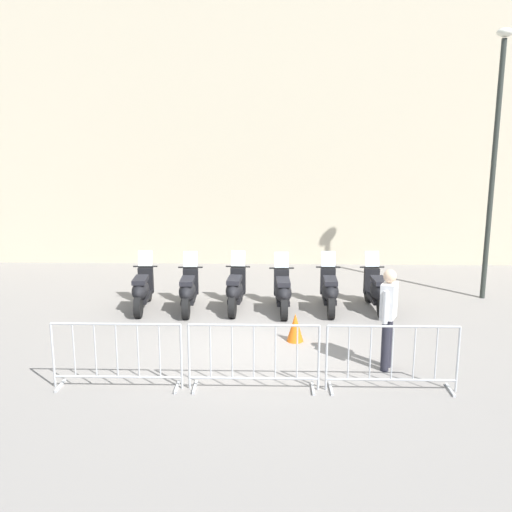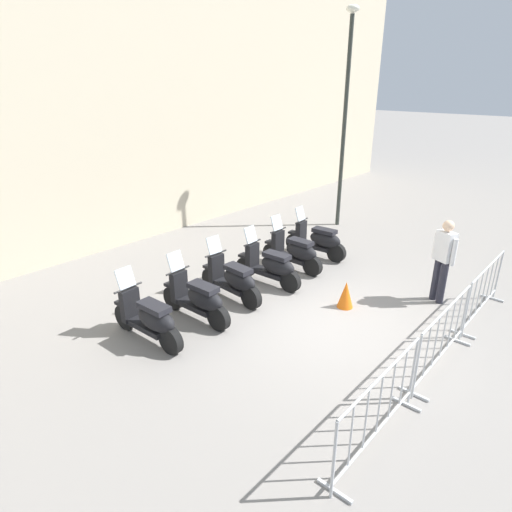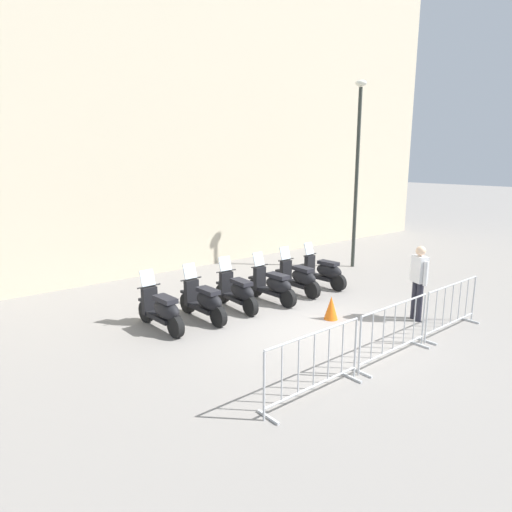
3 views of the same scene
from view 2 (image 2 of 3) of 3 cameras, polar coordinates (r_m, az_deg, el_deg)
name	(u,v)px [view 2 (image 2 of 3)]	position (r m, az deg, el deg)	size (l,w,h in m)	color
ground_plane	(330,323)	(8.32, 9.69, -8.66)	(120.00, 120.00, 0.00)	gray
motorcycle_0	(149,319)	(7.65, -13.93, -8.02)	(0.61, 1.72, 1.24)	black
motorcycle_1	(198,298)	(8.15, -7.72, -5.57)	(0.60, 1.72, 1.24)	black
motorcycle_2	(233,279)	(8.84, -3.09, -3.11)	(0.56, 1.72, 1.24)	black
motorcycle_3	(270,266)	(9.48, 1.90, -1.31)	(0.61, 1.72, 1.24)	black
motorcycle_4	(294,252)	(10.31, 5.08, 0.57)	(0.56, 1.73, 1.24)	black
motorcycle_5	(318,240)	(11.13, 8.18, 2.07)	(0.64, 1.72, 1.24)	black
barrier_segment_0	(379,410)	(5.72, 15.87, -18.98)	(2.04, 0.61, 1.07)	#B2B5B7
barrier_segment_1	(443,338)	(7.38, 23.40, -9.86)	(2.04, 0.61, 1.07)	#B2B5B7
barrier_segment_2	(484,292)	(9.24, 27.81, -4.16)	(2.04, 0.61, 1.07)	#B2B5B7
street_lamp	(346,102)	(13.39, 11.78, 19.25)	(0.36, 0.36, 6.12)	#2D332D
officer_near_row_end	(443,257)	(9.34, 23.46, -0.07)	(0.32, 0.53, 1.73)	#23232D
traffic_cone	(346,295)	(8.80, 11.75, -5.00)	(0.32, 0.32, 0.55)	orange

